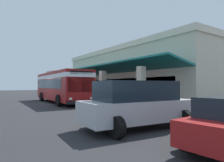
% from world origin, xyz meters
% --- Properties ---
extents(ground, '(120.00, 120.00, 0.00)m').
position_xyz_m(ground, '(0.00, 8.00, 0.00)').
color(ground, '#262628').
extents(curb_strip, '(29.28, 0.50, 0.12)m').
position_xyz_m(curb_strip, '(-1.73, 4.20, 0.06)').
color(curb_strip, '#9E998E').
rests_on(curb_strip, ground).
extents(plaza_building, '(24.70, 14.38, 6.68)m').
position_xyz_m(plaza_building, '(-1.73, 13.82, 3.35)').
color(plaza_building, beige).
rests_on(plaza_building, ground).
extents(transit_bus, '(11.31, 3.15, 3.34)m').
position_xyz_m(transit_bus, '(-0.53, 1.49, 1.85)').
color(transit_bus, maroon).
rests_on(transit_bus, ground).
extents(parked_suv_silver, '(2.96, 4.94, 1.97)m').
position_xyz_m(parked_suv_silver, '(13.29, -0.06, 1.02)').
color(parked_suv_silver, '#B2B5BA').
rests_on(parked_suv_silver, ground).
extents(pedestrian, '(0.40, 0.68, 1.73)m').
position_xyz_m(pedestrian, '(10.96, 0.97, 0.98)').
color(pedestrian, '#38383D').
rests_on(pedestrian, ground).
extents(potted_palm, '(1.98, 2.00, 3.18)m').
position_xyz_m(potted_palm, '(-9.62, 5.71, 0.69)').
color(potted_palm, '#4C4742').
rests_on(potted_palm, ground).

